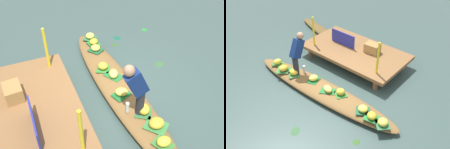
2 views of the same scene
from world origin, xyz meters
TOP-DOWN VIEW (x-y plane):
  - canal_water at (0.00, 0.00)m, footprint 40.00×40.00m
  - dock_platform at (-0.28, 1.86)m, footprint 3.20×1.80m
  - vendor_boat at (0.00, 0.00)m, footprint 4.76×0.92m
  - leaf_mat_0 at (0.28, -0.01)m, footprint 0.47×0.42m
  - banana_bunch_0 at (0.28, -0.01)m, footprint 0.34×0.29m
  - leaf_mat_1 at (1.40, -0.00)m, footprint 0.44×0.43m
  - banana_bunch_1 at (1.40, -0.00)m, footprint 0.31×0.31m
  - leaf_mat_2 at (-0.34, 0.08)m, footprint 0.37×0.43m
  - banana_bunch_2 at (-0.34, 0.08)m, footprint 0.29×0.32m
  - leaf_mat_3 at (-1.72, -0.06)m, footprint 0.42×0.38m
  - banana_bunch_3 at (-1.72, -0.06)m, footprint 0.22×0.26m
  - leaf_mat_4 at (-0.95, -0.10)m, footprint 0.45×0.44m
  - banana_bunch_4 at (-0.95, -0.10)m, footprint 0.28×0.25m
  - leaf_mat_5 at (1.99, -0.06)m, footprint 0.44×0.44m
  - banana_bunch_5 at (1.99, -0.06)m, footprint 0.30×0.30m
  - leaf_mat_6 at (0.61, 0.12)m, footprint 0.42×0.40m
  - banana_bunch_6 at (0.61, 0.12)m, footprint 0.31×0.31m
  - leaf_mat_7 at (-1.33, -0.16)m, footprint 0.52×0.51m
  - banana_bunch_7 at (-1.33, -0.16)m, footprint 0.26×0.30m
  - leaf_mat_8 at (1.69, -0.05)m, footprint 0.39×0.34m
  - banana_bunch_8 at (1.69, -0.05)m, footprint 0.33×0.32m
  - vendor_person at (-0.92, 0.08)m, footprint 0.20×0.49m
  - water_bottle at (-0.80, 0.17)m, footprint 0.07×0.07m
  - market_banner at (-0.78, 1.86)m, footprint 0.92×0.04m
  - railing_post_west at (-1.48, 1.26)m, footprint 0.06×0.06m
  - railing_post_east at (0.92, 1.26)m, footprint 0.06×0.06m
  - produce_crate at (0.21, 2.09)m, footprint 0.46×0.35m
  - drifting_plant_0 at (1.75, -0.69)m, footprint 0.22×0.22m
  - drifting_plant_1 at (2.04, -0.88)m, footprint 0.29×0.27m
  - drifting_plant_2 at (0.50, -1.35)m, footprint 0.31×0.34m
  - drifting_plant_3 at (2.17, -1.84)m, footprint 0.24×0.23m

SIDE VIEW (x-z plane):
  - canal_water at x=0.00m, z-range 0.00..0.00m
  - drifting_plant_0 at x=1.75m, z-range 0.00..0.01m
  - drifting_plant_1 at x=2.04m, z-range 0.00..0.01m
  - drifting_plant_2 at x=0.50m, z-range 0.00..0.01m
  - drifting_plant_3 at x=2.17m, z-range 0.00..0.01m
  - vendor_boat at x=0.00m, z-range 0.00..0.22m
  - leaf_mat_0 at x=0.28m, z-range 0.22..0.23m
  - leaf_mat_1 at x=1.40m, z-range 0.22..0.23m
  - leaf_mat_2 at x=-0.34m, z-range 0.22..0.23m
  - leaf_mat_3 at x=-1.72m, z-range 0.22..0.23m
  - leaf_mat_4 at x=-0.95m, z-range 0.22..0.23m
  - leaf_mat_5 at x=1.99m, z-range 0.22..0.23m
  - leaf_mat_6 at x=0.61m, z-range 0.22..0.23m
  - leaf_mat_7 at x=-1.33m, z-range 0.22..0.23m
  - leaf_mat_8 at x=1.69m, z-range 0.22..0.23m
  - banana_bunch_1 at x=1.40m, z-range 0.23..0.37m
  - banana_bunch_0 at x=0.28m, z-range 0.23..0.37m
  - banana_bunch_8 at x=1.69m, z-range 0.23..0.37m
  - banana_bunch_5 at x=1.99m, z-range 0.23..0.38m
  - banana_bunch_2 at x=-0.34m, z-range 0.23..0.38m
  - banana_bunch_7 at x=-1.33m, z-range 0.23..0.39m
  - banana_bunch_6 at x=0.61m, z-range 0.23..0.39m
  - banana_bunch_3 at x=-1.72m, z-range 0.23..0.39m
  - banana_bunch_4 at x=-0.95m, z-range 0.23..0.41m
  - water_bottle at x=-0.80m, z-range 0.22..0.45m
  - dock_platform at x=-0.28m, z-range 0.15..0.57m
  - produce_crate at x=0.21m, z-range 0.42..0.71m
  - market_banner at x=-0.78m, z-range 0.42..0.86m
  - railing_post_west at x=-1.48m, z-range 0.42..1.37m
  - railing_post_east at x=0.92m, z-range 0.42..1.37m
  - vendor_person at x=-0.92m, z-range 0.31..1.52m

